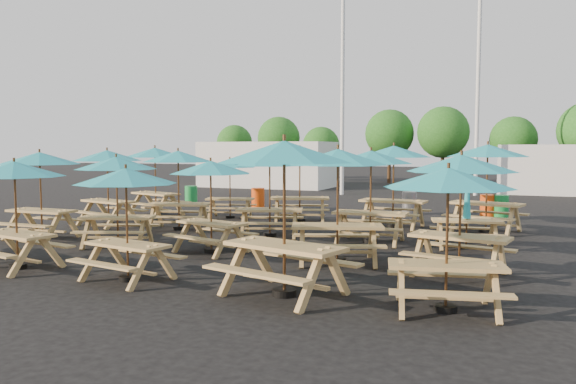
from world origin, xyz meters
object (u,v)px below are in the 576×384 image
at_px(picnic_unit_2, 107,160).
at_px(picnic_unit_18, 467,213).
at_px(picnic_unit_4, 15,175).
at_px(picnic_unit_8, 126,183).
at_px(picnic_unit_12, 284,161).
at_px(picnic_unit_13, 338,164).
at_px(picnic_unit_3, 155,156).
at_px(picnic_unit_16, 448,186).
at_px(waste_bin_3, 488,207).
at_px(waste_bin_4, 501,207).
at_px(picnic_unit_1, 40,163).
at_px(picnic_unit_9, 211,173).
at_px(picnic_unit_10, 270,165).
at_px(picnic_unit_14, 371,162).
at_px(picnic_unit_17, 461,171).
at_px(waste_bin_2, 409,203).
at_px(picnic_unit_5, 116,168).
at_px(picnic_unit_7, 230,167).
at_px(picnic_unit_6, 178,161).
at_px(picnic_unit_19, 488,156).
at_px(picnic_unit_15, 394,156).
at_px(picnic_unit_11, 300,158).
at_px(waste_bin_1, 258,198).

height_order(picnic_unit_2, picnic_unit_18, picnic_unit_2).
height_order(picnic_unit_4, picnic_unit_8, picnic_unit_4).
bearing_deg(picnic_unit_12, picnic_unit_13, 104.89).
relative_size(picnic_unit_3, picnic_unit_16, 1.20).
height_order(waste_bin_3, waste_bin_4, same).
height_order(picnic_unit_1, picnic_unit_16, picnic_unit_1).
distance_m(picnic_unit_2, picnic_unit_9, 5.95).
bearing_deg(picnic_unit_4, picnic_unit_2, 124.26).
bearing_deg(picnic_unit_16, picnic_unit_9, 140.33).
bearing_deg(picnic_unit_10, picnic_unit_3, 135.50).
distance_m(picnic_unit_14, picnic_unit_17, 3.89).
bearing_deg(picnic_unit_4, picnic_unit_10, 72.56).
distance_m(waste_bin_2, waste_bin_3, 2.73).
height_order(picnic_unit_10, waste_bin_3, picnic_unit_10).
xyz_separation_m(picnic_unit_4, picnic_unit_5, (0.17, 2.88, 0.05)).
distance_m(picnic_unit_7, picnic_unit_12, 10.47).
bearing_deg(waste_bin_4, picnic_unit_7, -160.76).
distance_m(picnic_unit_1, picnic_unit_9, 5.19).
xyz_separation_m(picnic_unit_3, waste_bin_2, (8.42, 3.66, -1.71)).
relative_size(picnic_unit_7, picnic_unit_13, 0.83).
height_order(picnic_unit_3, picnic_unit_17, picnic_unit_3).
xyz_separation_m(picnic_unit_8, picnic_unit_16, (5.60, 0.17, 0.07)).
distance_m(picnic_unit_2, picnic_unit_3, 2.78).
relative_size(picnic_unit_5, waste_bin_2, 3.03).
bearing_deg(picnic_unit_6, picnic_unit_19, 2.22).
relative_size(picnic_unit_12, picnic_unit_14, 1.17).
relative_size(picnic_unit_8, waste_bin_2, 2.57).
bearing_deg(picnic_unit_3, picnic_unit_9, -27.59).
bearing_deg(picnic_unit_18, waste_bin_4, 71.47).
bearing_deg(waste_bin_3, picnic_unit_15, -128.93).
bearing_deg(picnic_unit_19, picnic_unit_9, -120.07).
bearing_deg(picnic_unit_12, picnic_unit_9, 151.44).
relative_size(picnic_unit_15, picnic_unit_17, 1.05).
xyz_separation_m(picnic_unit_7, picnic_unit_16, (8.19, -8.73, 0.07)).
bearing_deg(picnic_unit_4, picnic_unit_9, 58.19).
bearing_deg(picnic_unit_17, picnic_unit_10, 161.13).
relative_size(picnic_unit_9, picnic_unit_12, 0.84).
xyz_separation_m(picnic_unit_5, picnic_unit_10, (2.87, 2.80, 0.05)).
height_order(picnic_unit_11, picnic_unit_17, picnic_unit_11).
xyz_separation_m(picnic_unit_6, picnic_unit_16, (8.29, -5.68, -0.18)).
xyz_separation_m(picnic_unit_14, picnic_unit_19, (2.66, 3.07, 0.15)).
xyz_separation_m(picnic_unit_11, picnic_unit_18, (5.45, -3.00, -1.25)).
bearing_deg(waste_bin_2, picnic_unit_17, -74.91).
bearing_deg(picnic_unit_17, picnic_unit_12, -123.27).
distance_m(picnic_unit_9, picnic_unit_17, 5.56).
height_order(picnic_unit_17, waste_bin_4, picnic_unit_17).
bearing_deg(picnic_unit_12, picnic_unit_17, 61.16).
bearing_deg(waste_bin_1, picnic_unit_19, -19.74).
xyz_separation_m(picnic_unit_13, picnic_unit_15, (0.03, 5.73, 0.08)).
bearing_deg(picnic_unit_18, picnic_unit_8, -145.61).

